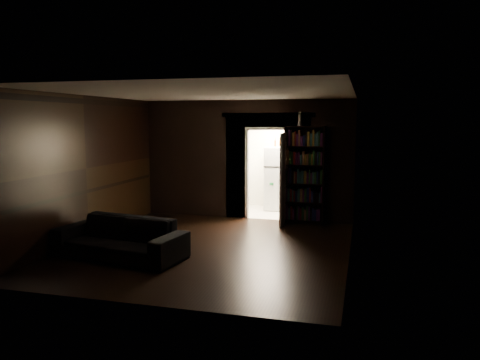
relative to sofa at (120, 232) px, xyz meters
The scene contains 9 objects.
ground 1.65m from the sofa, 35.56° to the left, with size 5.50×5.50×0.00m, color black.
room_walls 2.68m from the sofa, 57.22° to the left, with size 5.02×5.61×2.84m.
kitchen_alcove 5.18m from the sofa, 69.47° to the left, with size 2.20×1.80×2.60m.
sofa is the anchor object (origin of this frame).
bookshelf 4.47m from the sofa, 52.61° to the left, with size 0.90×0.32×2.20m, color black.
refrigerator 5.32m from the sofa, 69.16° to the left, with size 0.74×0.68×1.65m, color silver.
door 3.99m from the sofa, 54.95° to the left, with size 0.85×0.05×2.05m, color white.
figurine 4.72m from the sofa, 53.40° to the left, with size 0.11×0.11×0.32m, color silver.
bottles 5.51m from the sofa, 68.23° to the left, with size 0.59×0.07×0.24m, color black.
Camera 1 is at (2.69, -7.91, 2.31)m, focal length 35.00 mm.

